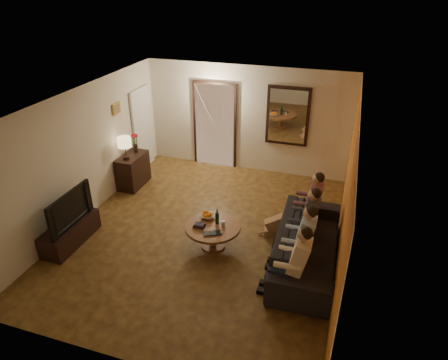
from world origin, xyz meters
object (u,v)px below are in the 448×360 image
(person_b, at_px, (300,242))
(dog, at_px, (278,223))
(sofa, at_px, (307,244))
(person_a, at_px, (294,265))
(coffee_table, at_px, (213,236))
(person_c, at_px, (305,222))
(tv, at_px, (65,208))
(bowl, at_px, (207,216))
(wine_bottle, at_px, (217,216))
(tv_stand, at_px, (71,233))
(dresser, at_px, (133,170))
(laptop, at_px, (213,235))
(person_d, at_px, (309,205))
(table_lamp, at_px, (125,148))

(person_b, height_order, dog, person_b)
(sofa, xyz_separation_m, dog, (-0.63, 0.61, -0.09))
(person_a, distance_m, person_b, 0.60)
(person_b, height_order, coffee_table, person_b)
(dog, bearing_deg, person_c, -46.46)
(tv, distance_m, person_b, 4.16)
(person_c, height_order, bowl, person_c)
(person_a, distance_m, wine_bottle, 1.78)
(tv_stand, xyz_separation_m, tv, (0.00, 0.00, 0.54))
(person_b, bearing_deg, person_a, -90.00)
(dresser, distance_m, laptop, 3.29)
(person_b, height_order, laptop, person_b)
(tv, distance_m, laptop, 2.69)
(sofa, distance_m, person_d, 0.93)
(sofa, bearing_deg, person_c, 17.23)
(person_d, bearing_deg, tv_stand, -157.95)
(bowl, bearing_deg, person_b, -14.04)
(tv_stand, height_order, dog, dog)
(dresser, bearing_deg, person_c, -17.37)
(person_a, distance_m, person_c, 1.20)
(dog, bearing_deg, person_a, -86.58)
(sofa, distance_m, laptop, 1.62)
(tv_stand, distance_m, dog, 3.86)
(dresser, height_order, table_lamp, table_lamp)
(person_a, distance_m, laptop, 1.58)
(tv, height_order, person_a, person_a)
(table_lamp, relative_size, person_b, 0.45)
(dog, xyz_separation_m, wine_bottle, (-1.00, -0.59, 0.32))
(tv_stand, height_order, person_b, person_b)
(person_a, relative_size, person_d, 1.00)
(tv_stand, distance_m, person_a, 4.15)
(table_lamp, height_order, sofa, table_lamp)
(laptop, bearing_deg, dog, 17.85)
(bowl, xyz_separation_m, laptop, (0.28, -0.50, -0.02))
(dresser, distance_m, person_a, 4.83)
(dog, height_order, laptop, dog)
(wine_bottle, bearing_deg, person_a, -31.02)
(wine_bottle, xyz_separation_m, laptop, (0.05, -0.38, -0.14))
(person_b, xyz_separation_m, dog, (-0.53, 0.91, -0.32))
(dresser, distance_m, wine_bottle, 3.04)
(dog, bearing_deg, laptop, -150.19)
(tv_stand, relative_size, laptop, 3.77)
(dog, bearing_deg, person_b, -75.79)
(sofa, xyz_separation_m, bowl, (-1.86, 0.14, 0.11))
(tv_stand, height_order, bowl, bowl)
(bowl, xyz_separation_m, wine_bottle, (0.23, -0.12, 0.12))
(bowl, distance_m, wine_bottle, 0.29)
(tv_stand, xyz_separation_m, person_b, (4.13, 0.47, 0.39))
(dresser, xyz_separation_m, laptop, (2.65, -1.95, 0.09))
(wine_bottle, distance_m, laptop, 0.41)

